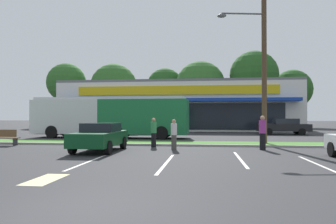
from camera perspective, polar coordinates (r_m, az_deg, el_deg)
The scene contains 25 objects.
ground_plane at distance 5.87m, azimuth -17.58°, elevation -17.84°, with size 240.00×240.00×0.00m, color #2D2D30.
grass_median at distance 19.32m, azimuth -0.04°, elevation -5.76°, with size 56.00×2.20×0.12m, color #427A2D.
curb_lip at distance 18.11m, azimuth -0.50°, elevation -6.09°, with size 56.00×0.24×0.12m, color #99968C.
parking_stripe_0 at distance 12.55m, azimuth -13.91°, elevation -8.66°, with size 0.12×4.80×0.01m, color silver.
parking_stripe_1 at distance 11.54m, azimuth -0.34°, elevation -9.38°, with size 0.12×4.80×0.01m, color silver.
parking_stripe_2 at distance 12.96m, azimuth 13.12°, elevation -8.42°, with size 0.12×4.80×0.01m, color silver.
parking_stripe_3 at distance 12.25m, azimuth 26.20°, elevation -8.80°, with size 0.12×4.80×0.01m, color silver.
lot_arrow at distance 9.26m, azimuth -21.66°, elevation -11.45°, with size 0.70×1.60×0.01m, color beige.
storefront_building at distance 41.30m, azimuth 2.17°, elevation 0.99°, with size 28.81×13.40×6.06m.
tree_far_left at distance 53.98m, azimuth -18.19°, elevation 5.14°, with size 6.35×6.35×10.49m.
tree_left at distance 50.04m, azimuth -9.95°, elevation 4.48°, with size 7.45×7.45×10.07m.
tree_mid_left at distance 52.47m, azimuth -0.55°, elevation 4.68°, with size 6.17×6.17×9.86m.
tree_mid at distance 50.36m, azimuth 5.98°, elevation 4.73°, with size 8.06×8.06×10.62m.
tree_mid_right at distance 49.80m, azimuth 15.54°, elevation 6.57°, with size 7.40×7.40×11.82m.
tree_right at distance 53.42m, azimuth 21.93°, elevation 3.91°, with size 6.19×6.19×9.19m.
utility_pole at distance 19.97m, azimuth 16.92°, elevation 11.21°, with size 3.12×2.39×11.03m.
city_bus at distance 25.39m, azimuth -10.57°, elevation -0.71°, with size 12.64×2.89×3.25m.
bus_stop_bench at distance 20.79m, azimuth -27.82°, elevation -4.09°, with size 1.60×0.45×0.95m.
car_0 at distance 32.52m, azimuth -16.84°, elevation -2.52°, with size 4.29×1.93×1.41m.
car_1 at distance 31.46m, azimuth 20.51°, elevation -2.49°, with size 4.78×1.95×1.52m.
car_4 at distance 30.32m, azimuth -6.83°, elevation -2.60°, with size 4.76×1.89×1.54m.
car_5 at distance 15.71m, azimuth -12.39°, elevation -4.42°, with size 1.90×4.14×1.39m.
pedestrian_near_bench at distance 17.44m, azimuth -2.66°, elevation -3.78°, with size 0.33×0.33×1.63m.
pedestrian_by_pole at distance 16.69m, azimuth 17.03°, elevation -3.67°, with size 0.35×0.35×1.76m.
pedestrian_mid at distance 15.99m, azimuth 1.10°, elevation -4.16°, with size 0.32×0.32×1.57m.
Camera 1 is at (2.31, -5.11, 1.72)m, focal length 33.10 mm.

